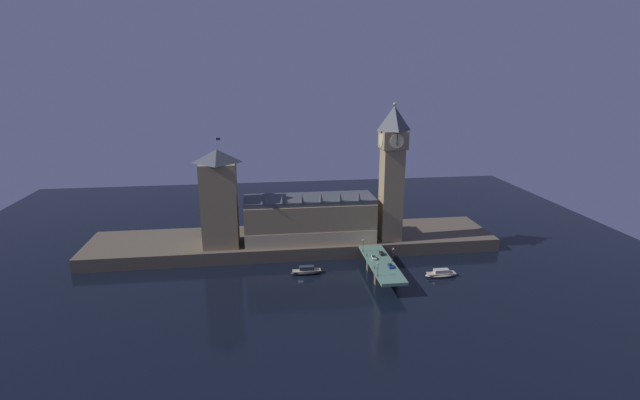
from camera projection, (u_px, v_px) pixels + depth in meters
name	position (u px, v px, depth m)	size (l,w,h in m)	color
ground_plane	(301.00, 277.00, 220.78)	(400.00, 400.00, 0.00)	black
embankment	(294.00, 241.00, 257.14)	(220.00, 42.00, 6.82)	brown
parliament_hall	(309.00, 218.00, 247.72)	(68.72, 23.98, 28.27)	#9E845B
clock_tower	(392.00, 170.00, 240.99)	(13.26, 13.37, 72.71)	#9E845B
victoria_tower	(219.00, 198.00, 236.41)	(18.25, 18.25, 56.36)	#9E845B
bridge	(381.00, 266.00, 219.41)	(11.82, 46.00, 7.37)	slate
car_northbound_lead	(374.00, 258.00, 222.55)	(1.96, 4.16, 1.49)	white
car_southbound_lead	(390.00, 266.00, 212.97)	(1.90, 4.51, 1.51)	navy
car_southbound_trail	(382.00, 253.00, 227.87)	(1.92, 4.30, 1.55)	black
pedestrian_near_rail	(374.00, 267.00, 211.18)	(0.38, 0.38, 1.71)	black
pedestrian_mid_walk	(392.00, 260.00, 219.50)	(0.38, 0.38, 1.67)	black
pedestrian_far_rail	(367.00, 255.00, 225.56)	(0.38, 0.38, 1.59)	black
street_lamp_near	(378.00, 267.00, 203.03)	(1.34, 0.60, 6.55)	#2D3333
street_lamp_mid	(393.00, 253.00, 218.47)	(1.34, 0.60, 6.90)	#2D3333
street_lamp_far	(363.00, 244.00, 231.16)	(1.34, 0.60, 6.54)	#2D3333
boat_upstream	(307.00, 271.00, 223.15)	(15.62, 4.43, 4.11)	#28282D
boat_downstream	(441.00, 274.00, 220.60)	(15.77, 5.15, 3.68)	#B2A893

